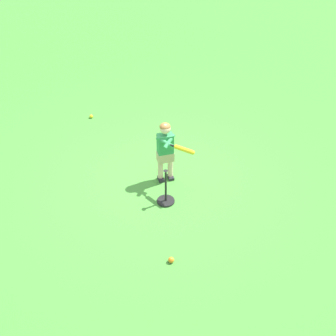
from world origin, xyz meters
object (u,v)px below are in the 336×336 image
play_ball_far_right (171,260)px  play_ball_center_lawn (91,116)px  child_batter (166,148)px  batting_tee (166,197)px

play_ball_far_right → play_ball_center_lawn: size_ratio=1.13×
child_batter → play_ball_far_right: size_ratio=13.06×
child_batter → batting_tee: bearing=80.8°
play_ball_far_right → play_ball_center_lawn: play_ball_far_right is taller
play_ball_far_right → batting_tee: size_ratio=0.13×
child_batter → play_ball_center_lawn: bearing=-60.8°
child_batter → batting_tee: size_ratio=1.74×
child_batter → play_ball_center_lawn: size_ratio=14.79×
play_ball_far_right → batting_tee: batting_tee is taller
play_ball_center_lawn → batting_tee: (-1.13, 2.75, 0.07)m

